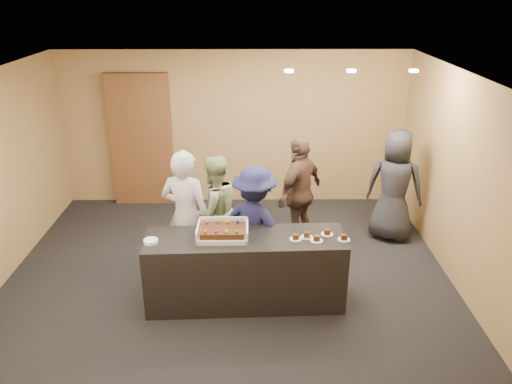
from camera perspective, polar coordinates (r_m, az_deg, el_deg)
room at (r=6.42m, az=-3.34°, el=1.21°), size 6.04×6.00×2.70m
serving_counter at (r=6.20m, az=-1.23°, el=-8.90°), size 2.43×0.80×0.90m
storage_cabinet at (r=8.97m, az=-13.02°, el=5.74°), size 1.06×0.15×2.34m
cake_box at (r=5.99m, az=-3.81°, el=-4.76°), size 0.60×0.42×0.18m
sheet_cake at (r=5.95m, az=-3.84°, el=-4.40°), size 0.51×0.35×0.11m
plate_stack at (r=5.98m, az=-11.94°, el=-5.53°), size 0.17×0.17×0.04m
slice_a at (r=5.94m, az=4.56°, el=-5.22°), size 0.15×0.15×0.07m
slice_b at (r=6.00m, az=5.82°, el=-4.97°), size 0.15×0.15×0.07m
slice_c at (r=5.94m, az=6.95°, el=-5.36°), size 0.15×0.15×0.07m
slice_d at (r=6.10m, az=8.12°, el=-4.64°), size 0.15×0.15×0.07m
slice_e at (r=6.01m, az=10.01°, el=-5.20°), size 0.15×0.15×0.07m
person_server_grey at (r=6.52m, az=-8.00°, el=-2.86°), size 0.76×0.61×1.82m
person_sage_man at (r=6.90m, az=-4.81°, el=-2.22°), size 0.98×0.93×1.60m
person_navy_man at (r=6.50m, az=-0.16°, el=-3.78°), size 1.19×1.00×1.60m
person_brown_extra at (r=7.37m, az=5.03°, el=-0.06°), size 0.95×1.05×1.72m
person_dark_suit at (r=7.84m, az=15.54°, el=0.70°), size 1.00×0.83×1.74m
ceiling_spotlights at (r=6.67m, az=10.85°, el=13.45°), size 1.72×0.12×0.03m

